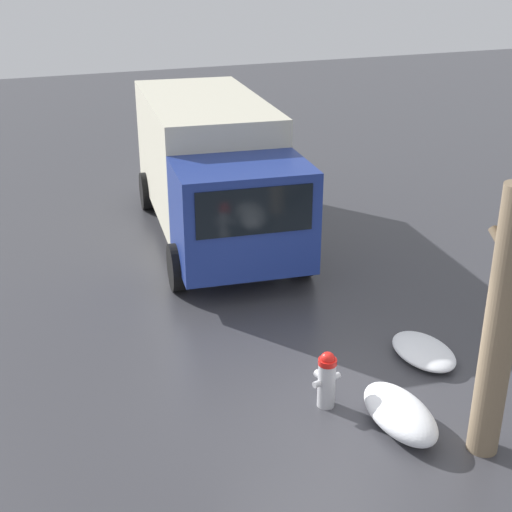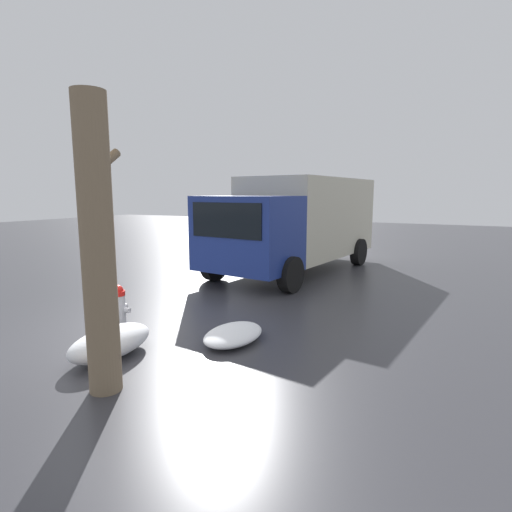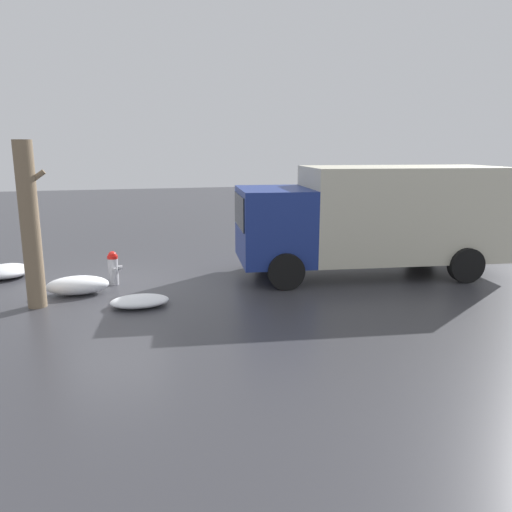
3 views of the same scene
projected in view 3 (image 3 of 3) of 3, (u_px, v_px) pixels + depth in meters
name	position (u px, v px, depth m)	size (l,w,h in m)	color
ground_plane	(114.00, 284.00, 12.60)	(60.00, 60.00, 0.00)	#38383D
fire_hydrant	(113.00, 267.00, 12.50)	(0.36, 0.46, 0.85)	#B7B7BC
tree_trunk	(30.00, 225.00, 10.46)	(0.60, 0.39, 3.54)	#7F6B51
delivery_truck	(374.00, 216.00, 13.37)	(7.20, 3.37, 2.89)	navy
snow_pile_by_hydrant	(78.00, 285.00, 11.70)	(1.42, 0.73, 0.44)	white
snow_pile_curbside	(140.00, 301.00, 10.84)	(1.26, 0.82, 0.24)	white
snow_pile_by_tree	(6.00, 271.00, 13.30)	(1.23, 1.32, 0.31)	white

